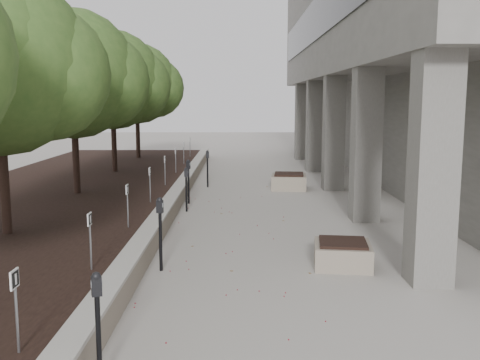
{
  "coord_description": "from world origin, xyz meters",
  "views": [
    {
      "loc": [
        0.12,
        -8.23,
        3.19
      ],
      "look_at": [
        0.11,
        5.24,
        1.2
      ],
      "focal_mm": 40.91,
      "sensor_mm": 36.0,
      "label": 1
    }
  ],
  "objects_px": {
    "crabapple_tree_5": "(137,101)",
    "parking_meter_5": "(208,169)",
    "parking_meter_4": "(188,182)",
    "planter_front": "(343,254)",
    "crabapple_tree_4": "(113,101)",
    "parking_meter_2": "(160,234)",
    "planter_back": "(289,181)",
    "parking_meter_3": "(186,190)",
    "crabapple_tree_3": "(73,102)",
    "parking_meter_1": "(98,329)"
  },
  "relations": [
    {
      "from": "crabapple_tree_5",
      "to": "parking_meter_3",
      "type": "relative_size",
      "value": 4.27
    },
    {
      "from": "crabapple_tree_5",
      "to": "parking_meter_1",
      "type": "bearing_deg",
      "value": -80.75
    },
    {
      "from": "parking_meter_3",
      "to": "parking_meter_5",
      "type": "relative_size",
      "value": 0.94
    },
    {
      "from": "parking_meter_4",
      "to": "planter_back",
      "type": "distance_m",
      "value": 4.35
    },
    {
      "from": "crabapple_tree_3",
      "to": "planter_front",
      "type": "distance_m",
      "value": 9.6
    },
    {
      "from": "parking_meter_5",
      "to": "planter_back",
      "type": "height_order",
      "value": "parking_meter_5"
    },
    {
      "from": "crabapple_tree_3",
      "to": "crabapple_tree_4",
      "type": "relative_size",
      "value": 1.0
    },
    {
      "from": "parking_meter_1",
      "to": "parking_meter_5",
      "type": "distance_m",
      "value": 13.97
    },
    {
      "from": "crabapple_tree_3",
      "to": "crabapple_tree_4",
      "type": "bearing_deg",
      "value": 90.0
    },
    {
      "from": "parking_meter_2",
      "to": "parking_meter_3",
      "type": "relative_size",
      "value": 1.1
    },
    {
      "from": "crabapple_tree_3",
      "to": "parking_meter_2",
      "type": "height_order",
      "value": "crabapple_tree_3"
    },
    {
      "from": "parking_meter_2",
      "to": "parking_meter_4",
      "type": "distance_m",
      "value": 6.67
    },
    {
      "from": "crabapple_tree_3",
      "to": "parking_meter_3",
      "type": "xyz_separation_m",
      "value": [
        3.38,
        -0.87,
        -2.48
      ]
    },
    {
      "from": "parking_meter_3",
      "to": "planter_front",
      "type": "distance_m",
      "value": 6.26
    },
    {
      "from": "parking_meter_2",
      "to": "planter_front",
      "type": "bearing_deg",
      "value": 15.76
    },
    {
      "from": "parking_meter_4",
      "to": "parking_meter_5",
      "type": "xyz_separation_m",
      "value": [
        0.4,
        3.17,
        -0.01
      ]
    },
    {
      "from": "crabapple_tree_3",
      "to": "crabapple_tree_4",
      "type": "height_order",
      "value": "same"
    },
    {
      "from": "planter_back",
      "to": "crabapple_tree_4",
      "type": "bearing_deg",
      "value": 164.07
    },
    {
      "from": "crabapple_tree_3",
      "to": "crabapple_tree_5",
      "type": "bearing_deg",
      "value": 90.0
    },
    {
      "from": "crabapple_tree_4",
      "to": "crabapple_tree_5",
      "type": "xyz_separation_m",
      "value": [
        0.0,
        5.0,
        0.0
      ]
    },
    {
      "from": "parking_meter_4",
      "to": "planter_front",
      "type": "height_order",
      "value": "parking_meter_4"
    },
    {
      "from": "crabapple_tree_5",
      "to": "parking_meter_3",
      "type": "height_order",
      "value": "crabapple_tree_5"
    },
    {
      "from": "crabapple_tree_3",
      "to": "planter_back",
      "type": "xyz_separation_m",
      "value": [
        6.66,
        3.1,
        -2.84
      ]
    },
    {
      "from": "parking_meter_2",
      "to": "parking_meter_3",
      "type": "distance_m",
      "value": 5.46
    },
    {
      "from": "parking_meter_2",
      "to": "parking_meter_5",
      "type": "xyz_separation_m",
      "value": [
        0.29,
        9.84,
        -0.02
      ]
    },
    {
      "from": "crabapple_tree_3",
      "to": "parking_meter_4",
      "type": "bearing_deg",
      "value": 5.83
    },
    {
      "from": "parking_meter_4",
      "to": "planter_front",
      "type": "relative_size",
      "value": 1.29
    },
    {
      "from": "parking_meter_4",
      "to": "parking_meter_5",
      "type": "relative_size",
      "value": 1.01
    },
    {
      "from": "parking_meter_2",
      "to": "parking_meter_4",
      "type": "bearing_deg",
      "value": 101.92
    },
    {
      "from": "crabapple_tree_3",
      "to": "parking_meter_3",
      "type": "relative_size",
      "value": 4.27
    },
    {
      "from": "parking_meter_2",
      "to": "parking_meter_3",
      "type": "xyz_separation_m",
      "value": [
        -0.05,
        5.46,
        -0.06
      ]
    },
    {
      "from": "parking_meter_3",
      "to": "crabapple_tree_3",
      "type": "bearing_deg",
      "value": 156.19
    },
    {
      "from": "crabapple_tree_3",
      "to": "planter_front",
      "type": "xyz_separation_m",
      "value": [
        6.89,
        -6.04,
        -2.87
      ]
    },
    {
      "from": "parking_meter_5",
      "to": "planter_back",
      "type": "bearing_deg",
      "value": -15.28
    },
    {
      "from": "crabapple_tree_5",
      "to": "planter_back",
      "type": "relative_size",
      "value": 4.46
    },
    {
      "from": "crabapple_tree_5",
      "to": "parking_meter_3",
      "type": "distance_m",
      "value": 11.65
    },
    {
      "from": "crabapple_tree_5",
      "to": "parking_meter_5",
      "type": "xyz_separation_m",
      "value": [
        3.72,
        -6.49,
        -2.44
      ]
    },
    {
      "from": "parking_meter_4",
      "to": "crabapple_tree_3",
      "type": "bearing_deg",
      "value": -153.49
    },
    {
      "from": "planter_front",
      "to": "parking_meter_4",
      "type": "bearing_deg",
      "value": 119.18
    },
    {
      "from": "crabapple_tree_3",
      "to": "planter_back",
      "type": "height_order",
      "value": "crabapple_tree_3"
    },
    {
      "from": "parking_meter_1",
      "to": "parking_meter_3",
      "type": "bearing_deg",
      "value": 68.48
    },
    {
      "from": "parking_meter_1",
      "to": "planter_back",
      "type": "distance_m",
      "value": 13.96
    },
    {
      "from": "crabapple_tree_4",
      "to": "parking_meter_5",
      "type": "height_order",
      "value": "crabapple_tree_4"
    },
    {
      "from": "parking_meter_3",
      "to": "parking_meter_4",
      "type": "relative_size",
      "value": 0.93
    },
    {
      "from": "crabapple_tree_3",
      "to": "parking_meter_5",
      "type": "bearing_deg",
      "value": 43.33
    },
    {
      "from": "parking_meter_1",
      "to": "parking_meter_5",
      "type": "height_order",
      "value": "parking_meter_5"
    },
    {
      "from": "planter_back",
      "to": "crabapple_tree_3",
      "type": "bearing_deg",
      "value": -155.04
    },
    {
      "from": "crabapple_tree_4",
      "to": "parking_meter_4",
      "type": "bearing_deg",
      "value": -54.49
    },
    {
      "from": "crabapple_tree_4",
      "to": "planter_front",
      "type": "bearing_deg",
      "value": -58.04
    },
    {
      "from": "crabapple_tree_5",
      "to": "parking_meter_2",
      "type": "relative_size",
      "value": 3.88
    }
  ]
}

